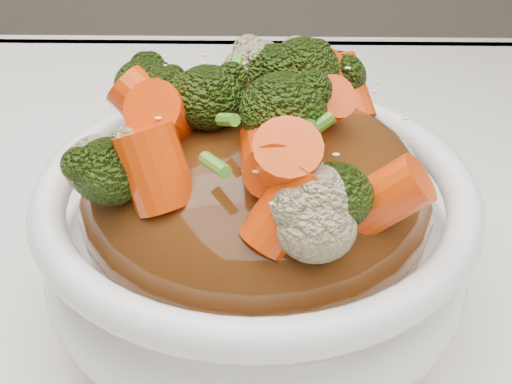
# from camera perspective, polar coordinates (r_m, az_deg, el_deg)

# --- Properties ---
(tablecloth) EXTENTS (1.20, 0.80, 0.04)m
(tablecloth) POSITION_cam_1_polar(r_m,az_deg,el_deg) (0.38, -0.33, -14.67)
(tablecloth) COLOR white
(tablecloth) RESTS_ON dining_table
(bowl) EXTENTS (0.28, 0.28, 0.08)m
(bowl) POSITION_cam_1_polar(r_m,az_deg,el_deg) (0.36, -0.00, -4.16)
(bowl) COLOR white
(bowl) RESTS_ON tablecloth
(sauce_base) EXTENTS (0.22, 0.22, 0.09)m
(sauce_base) POSITION_cam_1_polar(r_m,az_deg,el_deg) (0.35, 0.00, -0.40)
(sauce_base) COLOR #4E270D
(sauce_base) RESTS_ON bowl
(carrots) EXTENTS (0.22, 0.22, 0.05)m
(carrots) POSITION_cam_1_polar(r_m,az_deg,el_deg) (0.32, 0.00, 8.79)
(carrots) COLOR #ED4307
(carrots) RESTS_ON sauce_base
(broccoli) EXTENTS (0.22, 0.22, 0.04)m
(broccoli) POSITION_cam_1_polar(r_m,az_deg,el_deg) (0.32, 0.00, 8.63)
(broccoli) COLOR black
(broccoli) RESTS_ON sauce_base
(cauliflower) EXTENTS (0.22, 0.22, 0.04)m
(cauliflower) POSITION_cam_1_polar(r_m,az_deg,el_deg) (0.32, 0.00, 8.31)
(cauliflower) COLOR tan
(cauliflower) RESTS_ON sauce_base
(scallions) EXTENTS (0.16, 0.16, 0.02)m
(scallions) POSITION_cam_1_polar(r_m,az_deg,el_deg) (0.32, 0.00, 8.95)
(scallions) COLOR #479622
(scallions) RESTS_ON sauce_base
(sesame_seeds) EXTENTS (0.20, 0.20, 0.01)m
(sesame_seeds) POSITION_cam_1_polar(r_m,az_deg,el_deg) (0.32, 0.00, 8.95)
(sesame_seeds) COLOR beige
(sesame_seeds) RESTS_ON sauce_base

